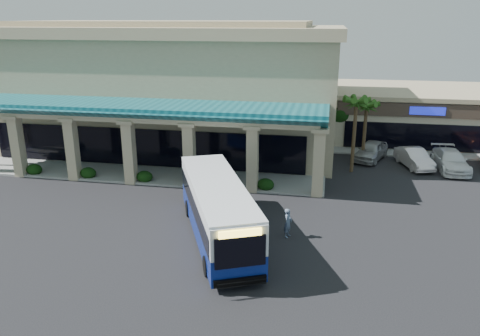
% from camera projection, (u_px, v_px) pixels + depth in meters
% --- Properties ---
extents(ground, '(110.00, 110.00, 0.00)m').
position_uv_depth(ground, '(214.00, 219.00, 28.25)').
color(ground, black).
extents(main_building, '(30.80, 14.80, 11.35)m').
position_uv_depth(main_building, '(170.00, 85.00, 42.88)').
color(main_building, tan).
rests_on(main_building, ground).
extents(arcade, '(30.00, 6.20, 5.70)m').
position_uv_depth(arcade, '(131.00, 140.00, 35.16)').
color(arcade, '#0E4C57').
rests_on(arcade, ground).
extents(strip_mall, '(22.50, 12.50, 4.90)m').
position_uv_depth(strip_mall, '(446.00, 114.00, 46.70)').
color(strip_mall, beige).
rests_on(strip_mall, ground).
extents(palm_0, '(2.40, 2.40, 6.60)m').
position_uv_depth(palm_0, '(354.00, 131.00, 35.99)').
color(palm_0, '#245015').
rests_on(palm_0, ground).
extents(palm_1, '(2.40, 2.40, 5.80)m').
position_uv_depth(palm_1, '(365.00, 128.00, 38.74)').
color(palm_1, '#245015').
rests_on(palm_1, ground).
extents(broadleaf_tree, '(2.60, 2.60, 4.81)m').
position_uv_depth(broadleaf_tree, '(339.00, 120.00, 43.92)').
color(broadleaf_tree, black).
rests_on(broadleaf_tree, ground).
extents(transit_bus, '(7.10, 11.63, 3.22)m').
position_uv_depth(transit_bus, '(217.00, 211.00, 25.42)').
color(transit_bus, navy).
rests_on(transit_bus, ground).
extents(pedestrian, '(0.56, 0.70, 1.66)m').
position_uv_depth(pedestrian, '(288.00, 223.00, 25.81)').
color(pedestrian, slate).
rests_on(pedestrian, ground).
extents(car_silver, '(3.52, 5.09, 1.61)m').
position_uv_depth(car_silver, '(371.00, 151.00, 39.85)').
color(car_silver, '#A8A8A9').
rests_on(car_silver, ground).
extents(car_white, '(2.83, 4.87, 1.52)m').
position_uv_depth(car_white, '(414.00, 158.00, 37.94)').
color(car_white, white).
rests_on(car_white, ground).
extents(car_red, '(2.48, 5.50, 1.56)m').
position_uv_depth(car_red, '(450.00, 160.00, 37.19)').
color(car_red, white).
rests_on(car_red, ground).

